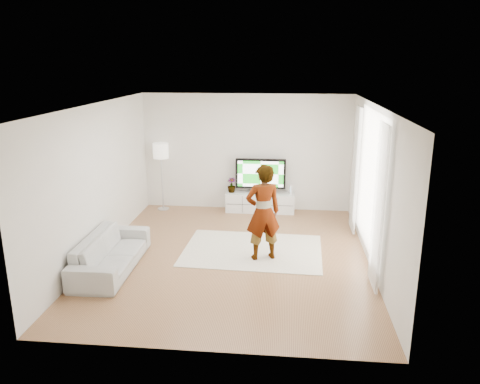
# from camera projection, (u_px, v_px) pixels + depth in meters

# --- Properties ---
(floor) EXTENTS (6.00, 6.00, 0.00)m
(floor) POSITION_uv_depth(u_px,v_px,m) (232.00, 256.00, 8.77)
(floor) COLOR #A5784A
(floor) RESTS_ON ground
(ceiling) EXTENTS (6.00, 6.00, 0.00)m
(ceiling) POSITION_uv_depth(u_px,v_px,m) (232.00, 105.00, 8.01)
(ceiling) COLOR white
(ceiling) RESTS_ON wall_back
(wall_left) EXTENTS (0.02, 6.00, 2.80)m
(wall_left) POSITION_uv_depth(u_px,v_px,m) (98.00, 181.00, 8.63)
(wall_left) COLOR silver
(wall_left) RESTS_ON floor
(wall_right) EXTENTS (0.02, 6.00, 2.80)m
(wall_right) POSITION_uv_depth(u_px,v_px,m) (374.00, 188.00, 8.15)
(wall_right) COLOR silver
(wall_right) RESTS_ON floor
(wall_back) EXTENTS (5.00, 0.02, 2.80)m
(wall_back) POSITION_uv_depth(u_px,v_px,m) (246.00, 153.00, 11.26)
(wall_back) COLOR silver
(wall_back) RESTS_ON floor
(wall_front) EXTENTS (5.00, 0.02, 2.80)m
(wall_front) POSITION_uv_depth(u_px,v_px,m) (202.00, 248.00, 5.52)
(wall_front) COLOR silver
(wall_front) RESTS_ON floor
(window) EXTENTS (0.01, 2.60, 2.50)m
(window) POSITION_uv_depth(u_px,v_px,m) (370.00, 181.00, 8.42)
(window) COLOR white
(window) RESTS_ON wall_right
(curtain_near) EXTENTS (0.04, 0.70, 2.60)m
(curtain_near) POSITION_uv_depth(u_px,v_px,m) (379.00, 208.00, 7.21)
(curtain_near) COLOR white
(curtain_near) RESTS_ON floor
(curtain_far) EXTENTS (0.04, 0.70, 2.60)m
(curtain_far) POSITION_uv_depth(u_px,v_px,m) (356.00, 170.00, 9.70)
(curtain_far) COLOR white
(curtain_far) RESTS_ON floor
(media_console) EXTENTS (1.65, 0.47, 0.46)m
(media_console) POSITION_uv_depth(u_px,v_px,m) (260.00, 202.00, 11.32)
(media_console) COLOR white
(media_console) RESTS_ON floor
(television) EXTENTS (1.20, 0.24, 0.83)m
(television) POSITION_uv_depth(u_px,v_px,m) (261.00, 174.00, 11.16)
(television) COLOR black
(television) RESTS_ON media_console
(game_console) EXTENTS (0.06, 0.16, 0.22)m
(game_console) POSITION_uv_depth(u_px,v_px,m) (290.00, 189.00, 11.16)
(game_console) COLOR white
(game_console) RESTS_ON media_console
(potted_plant) EXTENTS (0.22, 0.22, 0.36)m
(potted_plant) POSITION_uv_depth(u_px,v_px,m) (231.00, 185.00, 11.28)
(potted_plant) COLOR #3F7238
(potted_plant) RESTS_ON media_console
(rug) EXTENTS (2.70, 1.99, 0.01)m
(rug) POSITION_uv_depth(u_px,v_px,m) (252.00, 250.00, 9.03)
(rug) COLOR #EDE4CA
(rug) RESTS_ON floor
(player) EXTENTS (0.76, 0.63, 1.78)m
(player) POSITION_uv_depth(u_px,v_px,m) (263.00, 212.00, 8.42)
(player) COLOR #334772
(player) RESTS_ON rug
(sofa) EXTENTS (0.86, 2.11, 0.61)m
(sofa) POSITION_uv_depth(u_px,v_px,m) (111.00, 252.00, 8.17)
(sofa) COLOR beige
(sofa) RESTS_ON floor
(floor_lamp) EXTENTS (0.36, 0.36, 1.64)m
(floor_lamp) POSITION_uv_depth(u_px,v_px,m) (161.00, 154.00, 11.17)
(floor_lamp) COLOR silver
(floor_lamp) RESTS_ON floor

